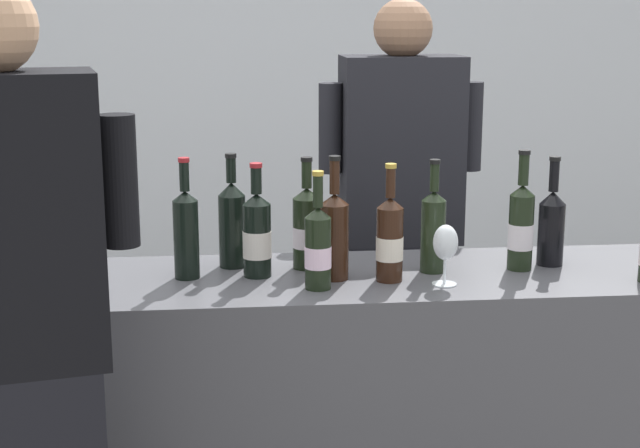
{
  "coord_description": "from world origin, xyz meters",
  "views": [
    {
      "loc": [
        -0.29,
        -2.52,
        1.63
      ],
      "look_at": [
        -0.04,
        0.0,
        1.06
      ],
      "focal_mm": 52.5,
      "sensor_mm": 36.0,
      "label": 1
    }
  ],
  "objects": [
    {
      "name": "wall_back",
      "position": [
        0.0,
        2.6,
        1.4
      ],
      "size": [
        8.0,
        0.1,
        2.8
      ],
      "primitive_type": "cube",
      "color": "silver",
      "rests_on": "ground_plane"
    },
    {
      "name": "counter",
      "position": [
        0.0,
        0.0,
        0.45
      ],
      "size": [
        2.15,
        0.53,
        0.91
      ],
      "primitive_type": "cube",
      "color": "#4C4C51",
      "rests_on": "ground_plane"
    },
    {
      "name": "wine_bottle_0",
      "position": [
        0.54,
        0.01,
        1.03
      ],
      "size": [
        0.07,
        0.07,
        0.35
      ],
      "color": "black",
      "rests_on": "counter"
    },
    {
      "name": "wine_bottle_1",
      "position": [
        0.15,
        -0.06,
        1.02
      ],
      "size": [
        0.08,
        0.08,
        0.33
      ],
      "color": "black",
      "rests_on": "counter"
    },
    {
      "name": "wine_bottle_2",
      "position": [
        -0.05,
        -0.12,
        1.02
      ],
      "size": [
        0.07,
        0.07,
        0.32
      ],
      "color": "black",
      "rests_on": "counter"
    },
    {
      "name": "wine_bottle_4",
      "position": [
        -0.75,
        -0.12,
        1.02
      ],
      "size": [
        0.08,
        0.08,
        0.32
      ],
      "color": "black",
      "rests_on": "counter"
    },
    {
      "name": "wine_bottle_5",
      "position": [
        0.29,
        0.01,
        1.03
      ],
      "size": [
        0.07,
        0.07,
        0.32
      ],
      "color": "black",
      "rests_on": "counter"
    },
    {
      "name": "wine_bottle_6",
      "position": [
        0.65,
        0.05,
        1.02
      ],
      "size": [
        0.08,
        0.08,
        0.32
      ],
      "color": "black",
      "rests_on": "counter"
    },
    {
      "name": "wine_bottle_7",
      "position": [
        -0.07,
        0.09,
        1.02
      ],
      "size": [
        0.08,
        0.08,
        0.32
      ],
      "color": "black",
      "rests_on": "counter"
    },
    {
      "name": "wine_bottle_8",
      "position": [
        -0.41,
        0.02,
        1.04
      ],
      "size": [
        0.07,
        0.07,
        0.34
      ],
      "color": "black",
      "rests_on": "counter"
    },
    {
      "name": "wine_bottle_9",
      "position": [
        0.0,
        -0.03,
        1.03
      ],
      "size": [
        0.08,
        0.08,
        0.35
      ],
      "color": "black",
      "rests_on": "counter"
    },
    {
      "name": "wine_bottle_10",
      "position": [
        -0.28,
        0.13,
        1.04
      ],
      "size": [
        0.08,
        0.08,
        0.33
      ],
      "color": "black",
      "rests_on": "counter"
    },
    {
      "name": "wine_bottle_11",
      "position": [
        -0.21,
        0.02,
        1.02
      ],
      "size": [
        0.08,
        0.08,
        0.32
      ],
      "color": "black",
      "rests_on": "counter"
    },
    {
      "name": "wine_glass",
      "position": [
        0.29,
        -0.12,
        1.02
      ],
      "size": [
        0.07,
        0.07,
        0.17
      ],
      "color": "silver",
      "rests_on": "counter"
    },
    {
      "name": "person_server",
      "position": [
        0.3,
        0.61,
        0.82
      ],
      "size": [
        0.56,
        0.24,
        1.68
      ],
      "color": "black",
      "rests_on": "ground_plane"
    },
    {
      "name": "person_guest",
      "position": [
        -0.75,
        -0.59,
        0.83
      ],
      "size": [
        0.54,
        0.31,
        1.7
      ],
      "color": "black",
      "rests_on": "ground_plane"
    }
  ]
}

